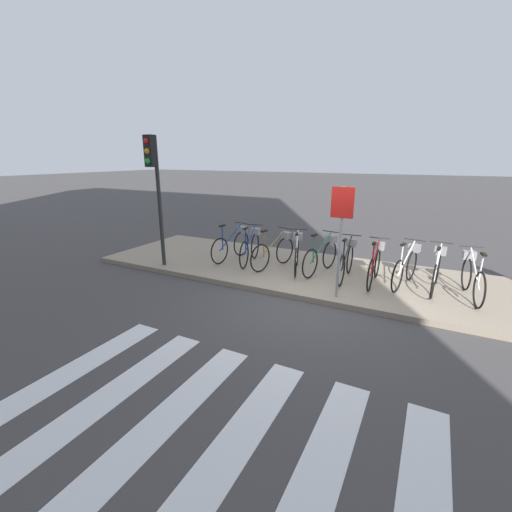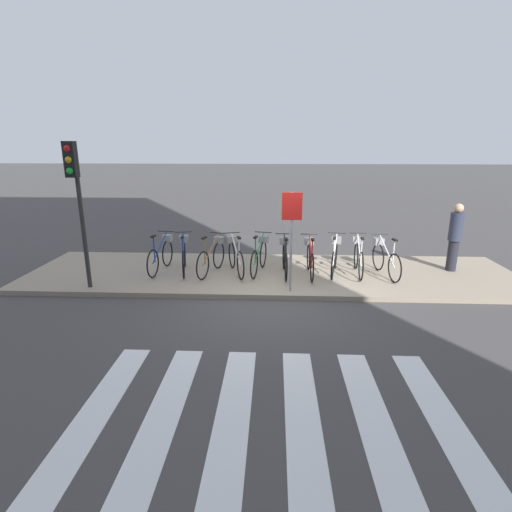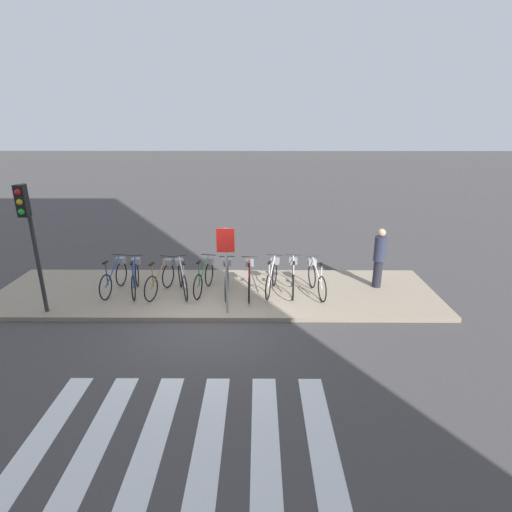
{
  "view_description": "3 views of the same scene",
  "coord_description": "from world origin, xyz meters",
  "px_view_note": "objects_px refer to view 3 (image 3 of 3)",
  "views": [
    {
      "loc": [
        1.99,
        -6.34,
        2.92
      ],
      "look_at": [
        -1.48,
        0.35,
        0.73
      ],
      "focal_mm": 24.0,
      "sensor_mm": 36.0,
      "label": 1
    },
    {
      "loc": [
        0.05,
        -8.33,
        3.4
      ],
      "look_at": [
        -0.35,
        0.3,
        0.94
      ],
      "focal_mm": 28.0,
      "sensor_mm": 36.0,
      "label": 2
    },
    {
      "loc": [
        1.23,
        -9.0,
        4.83
      ],
      "look_at": [
        1.17,
        1.5,
        1.26
      ],
      "focal_mm": 28.0,
      "sensor_mm": 36.0,
      "label": 3
    }
  ],
  "objects_px": {
    "pedestrian": "(379,257)",
    "parked_bicycle_5": "(227,278)",
    "parked_bicycle_1": "(135,277)",
    "parked_bicycle_0": "(115,276)",
    "parked_bicycle_6": "(249,278)",
    "traffic_light": "(28,223)",
    "parked_bicycle_4": "(205,276)",
    "parked_bicycle_8": "(293,276)",
    "sign_post": "(226,257)",
    "parked_bicycle_2": "(161,278)",
    "parked_bicycle_3": "(182,277)",
    "parked_bicycle_9": "(316,278)",
    "parked_bicycle_7": "(272,276)"
  },
  "relations": [
    {
      "from": "pedestrian",
      "to": "parked_bicycle_5",
      "type": "bearing_deg",
      "value": -173.58
    },
    {
      "from": "parked_bicycle_1",
      "to": "pedestrian",
      "type": "height_order",
      "value": "pedestrian"
    },
    {
      "from": "parked_bicycle_0",
      "to": "pedestrian",
      "type": "distance_m",
      "value": 7.7
    },
    {
      "from": "parked_bicycle_6",
      "to": "traffic_light",
      "type": "xyz_separation_m",
      "value": [
        -5.26,
        -1.29,
        1.93
      ]
    },
    {
      "from": "parked_bicycle_4",
      "to": "traffic_light",
      "type": "height_order",
      "value": "traffic_light"
    },
    {
      "from": "parked_bicycle_4",
      "to": "parked_bicycle_8",
      "type": "xyz_separation_m",
      "value": [
        2.55,
        -0.01,
        0.0
      ]
    },
    {
      "from": "parked_bicycle_8",
      "to": "pedestrian",
      "type": "bearing_deg",
      "value": 7.78
    },
    {
      "from": "sign_post",
      "to": "parked_bicycle_1",
      "type": "bearing_deg",
      "value": 153.89
    },
    {
      "from": "pedestrian",
      "to": "parked_bicycle_2",
      "type": "bearing_deg",
      "value": -175.67
    },
    {
      "from": "parked_bicycle_2",
      "to": "parked_bicycle_8",
      "type": "bearing_deg",
      "value": 2.01
    },
    {
      "from": "parked_bicycle_3",
      "to": "parked_bicycle_8",
      "type": "height_order",
      "value": "same"
    },
    {
      "from": "parked_bicycle_6",
      "to": "parked_bicycle_1",
      "type": "bearing_deg",
      "value": 178.09
    },
    {
      "from": "parked_bicycle_5",
      "to": "parked_bicycle_9",
      "type": "distance_m",
      "value": 2.55
    },
    {
      "from": "parked_bicycle_7",
      "to": "parked_bicycle_8",
      "type": "xyz_separation_m",
      "value": [
        0.6,
        -0.0,
        0.0
      ]
    },
    {
      "from": "parked_bicycle_2",
      "to": "parked_bicycle_5",
      "type": "height_order",
      "value": "same"
    },
    {
      "from": "parked_bicycle_7",
      "to": "parked_bicycle_9",
      "type": "height_order",
      "value": "same"
    },
    {
      "from": "parked_bicycle_3",
      "to": "sign_post",
      "type": "height_order",
      "value": "sign_post"
    },
    {
      "from": "parked_bicycle_1",
      "to": "parked_bicycle_9",
      "type": "xyz_separation_m",
      "value": [
        5.19,
        -0.05,
        0.0
      ]
    },
    {
      "from": "parked_bicycle_6",
      "to": "parked_bicycle_5",
      "type": "bearing_deg",
      "value": 178.06
    },
    {
      "from": "parked_bicycle_4",
      "to": "parked_bicycle_8",
      "type": "height_order",
      "value": "same"
    },
    {
      "from": "parked_bicycle_1",
      "to": "parked_bicycle_4",
      "type": "xyz_separation_m",
      "value": [
        1.99,
        0.07,
        0.0
      ]
    },
    {
      "from": "pedestrian",
      "to": "traffic_light",
      "type": "relative_size",
      "value": 0.54
    },
    {
      "from": "parked_bicycle_7",
      "to": "sign_post",
      "type": "distance_m",
      "value": 2.14
    },
    {
      "from": "parked_bicycle_8",
      "to": "parked_bicycle_2",
      "type": "bearing_deg",
      "value": -177.99
    },
    {
      "from": "parked_bicycle_5",
      "to": "sign_post",
      "type": "height_order",
      "value": "sign_post"
    },
    {
      "from": "parked_bicycle_4",
      "to": "parked_bicycle_7",
      "type": "bearing_deg",
      "value": -0.19
    },
    {
      "from": "pedestrian",
      "to": "sign_post",
      "type": "relative_size",
      "value": 0.79
    },
    {
      "from": "parked_bicycle_9",
      "to": "parked_bicycle_7",
      "type": "bearing_deg",
      "value": 174.73
    },
    {
      "from": "parked_bicycle_1",
      "to": "parked_bicycle_6",
      "type": "bearing_deg",
      "value": -1.91
    },
    {
      "from": "parked_bicycle_8",
      "to": "traffic_light",
      "type": "distance_m",
      "value": 6.95
    },
    {
      "from": "parked_bicycle_8",
      "to": "pedestrian",
      "type": "height_order",
      "value": "pedestrian"
    },
    {
      "from": "parked_bicycle_8",
      "to": "sign_post",
      "type": "bearing_deg",
      "value": -142.04
    },
    {
      "from": "parked_bicycle_1",
      "to": "parked_bicycle_9",
      "type": "bearing_deg",
      "value": -0.54
    },
    {
      "from": "parked_bicycle_8",
      "to": "parked_bicycle_9",
      "type": "relative_size",
      "value": 1.01
    },
    {
      "from": "parked_bicycle_4",
      "to": "parked_bicycle_6",
      "type": "distance_m",
      "value": 1.31
    },
    {
      "from": "parked_bicycle_4",
      "to": "sign_post",
      "type": "height_order",
      "value": "sign_post"
    },
    {
      "from": "parked_bicycle_4",
      "to": "parked_bicycle_2",
      "type": "bearing_deg",
      "value": -173.44
    },
    {
      "from": "parked_bicycle_8",
      "to": "traffic_light",
      "type": "height_order",
      "value": "traffic_light"
    },
    {
      "from": "parked_bicycle_0",
      "to": "parked_bicycle_5",
      "type": "bearing_deg",
      "value": -2.49
    },
    {
      "from": "parked_bicycle_7",
      "to": "parked_bicycle_9",
      "type": "xyz_separation_m",
      "value": [
        1.25,
        -0.12,
        0.0
      ]
    },
    {
      "from": "parked_bicycle_2",
      "to": "sign_post",
      "type": "distance_m",
      "value": 2.59
    },
    {
      "from": "parked_bicycle_2",
      "to": "parked_bicycle_4",
      "type": "bearing_deg",
      "value": 6.56
    },
    {
      "from": "parked_bicycle_0",
      "to": "parked_bicycle_8",
      "type": "distance_m",
      "value": 5.15
    },
    {
      "from": "parked_bicycle_5",
      "to": "pedestrian",
      "type": "height_order",
      "value": "pedestrian"
    },
    {
      "from": "parked_bicycle_6",
      "to": "parked_bicycle_9",
      "type": "relative_size",
      "value": 1.01
    },
    {
      "from": "parked_bicycle_3",
      "to": "parked_bicycle_6",
      "type": "height_order",
      "value": "same"
    },
    {
      "from": "parked_bicycle_3",
      "to": "parked_bicycle_9",
      "type": "relative_size",
      "value": 0.96
    },
    {
      "from": "parked_bicycle_9",
      "to": "pedestrian",
      "type": "height_order",
      "value": "pedestrian"
    },
    {
      "from": "parked_bicycle_2",
      "to": "traffic_light",
      "type": "relative_size",
      "value": 0.5
    },
    {
      "from": "parked_bicycle_2",
      "to": "parked_bicycle_3",
      "type": "distance_m",
      "value": 0.59
    }
  ]
}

